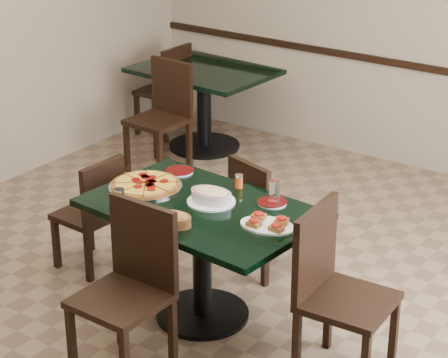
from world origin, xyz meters
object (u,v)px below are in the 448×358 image
Objects in this scene: chair_far at (260,211)px; pepperoni_pizza at (145,185)px; lasagna_casserole at (211,195)px; back_table at (204,93)px; chair_near at (131,280)px; main_table at (202,234)px; back_chair_near at (164,110)px; chair_right at (333,284)px; bruschetta_platter at (267,223)px; chair_left at (94,209)px; back_chair_left at (169,86)px; bread_basket at (174,219)px.

chair_far is 0.83m from pepperoni_pizza.
back_table is at bearing 123.98° from lasagna_casserole.
chair_far is 0.85× the size of chair_near.
back_chair_near is at bearing 138.58° from main_table.
chair_near is at bearing -51.78° from back_chair_near.
chair_far is 1.18m from chair_right.
lasagna_casserole is 0.83× the size of bruschetta_platter.
lasagna_casserole is at bearing 78.75° from chair_right.
back_chair_near is at bearing 132.28° from lasagna_casserole.
back_chair_near is at bearing 132.62° from bruschetta_platter.
chair_near is 1.20× the size of chair_left.
back_chair_left is at bearing 126.37° from chair_near.
back_chair_left is at bearing -149.62° from chair_left.
bread_basket is at bearing 39.57° from back_chair_left.
bruschetta_platter is (0.91, -0.03, 0.01)m from pepperoni_pizza.
bruschetta_platter is (2.18, -1.77, 0.24)m from back_chair_near.
chair_far is at bearing 96.05° from main_table.
back_table is at bearing 124.59° from bruschetta_platter.
pepperoni_pizza is at bearing 36.35° from back_chair_left.
back_table is 2.67m from pepperoni_pizza.
chair_far reaches higher than bruschetta_platter.
chair_right is 2.16× the size of pepperoni_pizza.
chair_near is at bearing 106.84° from chair_far.
lasagna_casserole reaches higher than chair_far.
back_chair_near is at bearing 126.25° from chair_near.
back_table is 0.59m from back_chair_near.
main_table is 1.43× the size of chair_right.
back_table is at bearing 93.81° from back_chair_near.
lasagna_casserole is (0.46, 0.05, 0.03)m from pepperoni_pizza.
lasagna_casserole reaches higher than bruschetta_platter.
bread_basket is at bearing -46.98° from back_chair_near.
back_chair_left is (-3.11, 2.48, -0.07)m from chair_right.
chair_left is (-0.94, 0.71, -0.10)m from chair_near.
back_table is 3.18m from bread_basket.
chair_far is at bearing 51.35° from back_chair_left.
lasagna_casserole is 0.37m from bread_basket.
bread_basket is (0.47, -0.31, 0.02)m from pepperoni_pizza.
chair_right is 3.39× the size of lasagna_casserole.
chair_far is 0.89m from bruschetta_platter.
chair_right is 3.98m from back_chair_left.
chair_left is (-0.95, 0.08, -0.13)m from main_table.
chair_far is at bearing 124.98° from chair_left.
pepperoni_pizza is (-0.43, -0.64, 0.31)m from chair_far.
lasagna_casserole is at bearing 109.76° from chair_far.
chair_right is at bearing 158.94° from chair_far.
back_table is at bearing -158.76° from chair_left.
pepperoni_pizza is at bearing 83.60° from chair_right.
back_chair_left is 1.92× the size of pepperoni_pizza.
lasagna_casserole is (1.73, -1.69, 0.27)m from back_chair_near.
chair_near is (0.01, -1.30, 0.09)m from chair_far.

